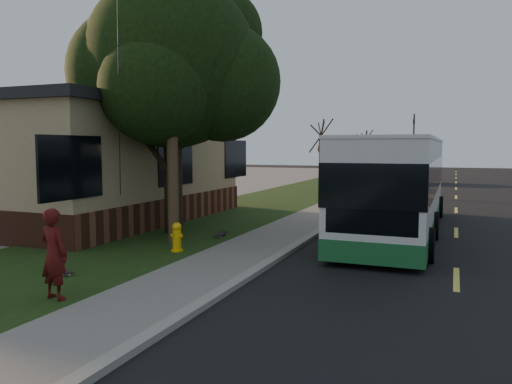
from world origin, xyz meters
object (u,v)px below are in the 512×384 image
bare_tree_near (321,156)px  traffic_signal (413,142)px  bare_tree_far (364,156)px  skateboarder (54,254)px  leafy_tree (175,66)px  distant_car (424,174)px  transit_bus (398,183)px  fire_hydrant (177,237)px  skateboard_spare (59,271)px  skateboard_main (221,234)px  dumpster (179,189)px  utility_pole (171,76)px

bare_tree_near → traffic_signal: traffic_signal is taller
bare_tree_far → skateboarder: bearing=-89.2°
leafy_tree → traffic_signal: 31.76m
distant_car → bare_tree_far: bearing=151.5°
leafy_tree → traffic_signal: bearing=81.5°
traffic_signal → transit_bus: bearing=-86.5°
traffic_signal → distant_car: traffic_signal is taller
bare_tree_far → traffic_signal: (3.50, 4.00, 1.16)m
fire_hydrant → leafy_tree: bearing=120.7°
traffic_signal → skateboard_spare: (-4.25, -36.86, -3.04)m
skateboard_main → skateboard_spare: (-1.25, -5.23, -0.00)m
fire_hydrant → distant_car: (4.41, 27.73, 0.28)m
fire_hydrant → transit_bus: bearing=47.9°
transit_bus → skateboard_main: (-4.75, -3.00, -1.45)m
skateboard_main → dumpster: (-5.62, 7.13, 0.62)m
leafy_tree → transit_bus: size_ratio=0.71×
dumpster → skateboard_spare: bearing=-70.5°
skateboarder → skateboard_spare: skateboarder is taller
skateboard_main → bare_tree_near: bearing=93.7°
leafy_tree → distant_car: 26.17m
skateboard_main → distant_car: distant_car is taller
leafy_tree → skateboard_spare: (0.42, -5.51, -5.04)m
bare_tree_near → dumpster: size_ratio=2.30×
skateboarder → skateboard_main: skateboarder is taller
skateboard_main → distant_car: bearing=80.4°
transit_bus → skateboarder: (-4.75, -9.63, -0.72)m
bare_tree_near → skateboard_main: (1.00, -15.64, -2.02)m
utility_pole → skateboarder: (0.81, -5.25, -3.76)m
utility_pole → traffic_signal: size_ratio=1.65×
skateboard_main → distant_car: (4.31, 25.37, 0.58)m
leafy_tree → bare_tree_far: 27.56m
bare_tree_near → skateboarder: (1.00, -22.26, -1.28)m
bare_tree_far → skateboard_main: 27.70m
bare_tree_far → dumpster: bare_tree_far is taller
utility_pole → bare_tree_near: utility_pole is taller
leafy_tree → skateboard_spare: 7.48m
fire_hydrant → traffic_signal: traffic_signal is taller
bare_tree_far → leafy_tree: bearing=-92.5°
transit_bus → skateboard_spare: (-6.00, -8.23, -1.46)m
bare_tree_far → transit_bus: bearing=-78.0°
dumpster → distant_car: size_ratio=0.45×
skateboarder → skateboard_spare: size_ratio=1.89×
bare_tree_far → transit_bus: (5.25, -24.63, -0.42)m
fire_hydrant → skateboarder: (0.10, -4.26, 0.44)m
bare_tree_near → fire_hydrant: bearing=-87.1°
traffic_signal → leafy_tree: bearing=-98.5°
utility_pole → bare_tree_far: bearing=89.4°
bare_tree_near → dumpster: bare_tree_near is taller
traffic_signal → transit_bus: traffic_signal is taller
bare_tree_far → skateboarder: bare_tree_far is taller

